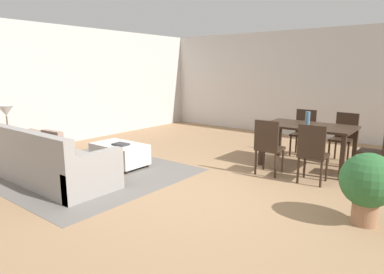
# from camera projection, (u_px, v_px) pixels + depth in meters

# --- Properties ---
(ground_plane) EXTENTS (10.80, 10.80, 0.00)m
(ground_plane) POSITION_uv_depth(u_px,v_px,m) (198.00, 193.00, 4.73)
(ground_plane) COLOR #9E7A56
(wall_back) EXTENTS (9.00, 0.12, 2.70)m
(wall_back) POSITION_uv_depth(u_px,v_px,m) (319.00, 84.00, 8.32)
(wall_back) COLOR beige
(wall_back) RESTS_ON ground_plane
(wall_left) EXTENTS (0.12, 11.00, 2.70)m
(wall_left) POSITION_uv_depth(u_px,v_px,m) (53.00, 86.00, 7.57)
(wall_left) COLOR beige
(wall_left) RESTS_ON ground_plane
(area_rug) EXTENTS (3.00, 2.80, 0.01)m
(area_rug) POSITION_uv_depth(u_px,v_px,m) (89.00, 173.00, 5.67)
(area_rug) COLOR slate
(area_rug) RESTS_ON ground_plane
(couch) EXTENTS (2.30, 0.92, 0.86)m
(couch) POSITION_uv_depth(u_px,v_px,m) (49.00, 163.00, 5.19)
(couch) COLOR gray
(couch) RESTS_ON ground_plane
(ottoman_table) EXTENTS (1.00, 0.60, 0.41)m
(ottoman_table) POSITION_uv_depth(u_px,v_px,m) (120.00, 153.00, 6.02)
(ottoman_table) COLOR silver
(ottoman_table) RESTS_ON ground_plane
(side_table) EXTENTS (0.40, 0.40, 0.56)m
(side_table) POSITION_uv_depth(u_px,v_px,m) (9.00, 141.00, 6.08)
(side_table) COLOR olive
(side_table) RESTS_ON ground_plane
(table_lamp) EXTENTS (0.26, 0.26, 0.52)m
(table_lamp) POSITION_uv_depth(u_px,v_px,m) (6.00, 112.00, 5.97)
(table_lamp) COLOR brown
(table_lamp) RESTS_ON side_table
(dining_table) EXTENTS (1.51, 0.91, 0.76)m
(dining_table) POSITION_uv_depth(u_px,v_px,m) (308.00, 130.00, 5.90)
(dining_table) COLOR #332319
(dining_table) RESTS_ON ground_plane
(dining_chair_near_left) EXTENTS (0.42, 0.42, 0.92)m
(dining_chair_near_left) POSITION_uv_depth(u_px,v_px,m) (268.00, 144.00, 5.48)
(dining_chair_near_left) COLOR #332319
(dining_chair_near_left) RESTS_ON ground_plane
(dining_chair_near_right) EXTENTS (0.43, 0.43, 0.92)m
(dining_chair_near_right) POSITION_uv_depth(u_px,v_px,m) (312.00, 151.00, 5.04)
(dining_chair_near_right) COLOR #332319
(dining_chair_near_right) RESTS_ON ground_plane
(dining_chair_far_left) EXTENTS (0.41, 0.41, 0.92)m
(dining_chair_far_left) POSITION_uv_depth(u_px,v_px,m) (304.00, 130.00, 6.78)
(dining_chair_far_left) COLOR #332319
(dining_chair_far_left) RESTS_ON ground_plane
(dining_chair_far_right) EXTENTS (0.43, 0.43, 0.92)m
(dining_chair_far_right) POSITION_uv_depth(u_px,v_px,m) (344.00, 135.00, 6.28)
(dining_chair_far_right) COLOR #332319
(dining_chair_far_right) RESTS_ON ground_plane
(dining_chair_head_east) EXTENTS (0.40, 0.40, 0.92)m
(dining_chair_head_east) POSITION_uv_depth(u_px,v_px,m) (379.00, 148.00, 5.24)
(dining_chair_head_east) COLOR #332319
(dining_chair_head_east) RESTS_ON ground_plane
(vase_centerpiece) EXTENTS (0.08, 0.08, 0.24)m
(vase_centerpiece) POSITION_uv_depth(u_px,v_px,m) (308.00, 118.00, 5.83)
(vase_centerpiece) COLOR slate
(vase_centerpiece) RESTS_ON dining_table
(book_on_ottoman) EXTENTS (0.27, 0.22, 0.03)m
(book_on_ottoman) POSITION_uv_depth(u_px,v_px,m) (121.00, 144.00, 5.87)
(book_on_ottoman) COLOR #333338
(book_on_ottoman) RESTS_ON ottoman_table
(potted_plant) EXTENTS (0.61, 0.61, 0.82)m
(potted_plant) POSITION_uv_depth(u_px,v_px,m) (368.00, 183.00, 3.71)
(potted_plant) COLOR #996B4C
(potted_plant) RESTS_ON ground_plane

